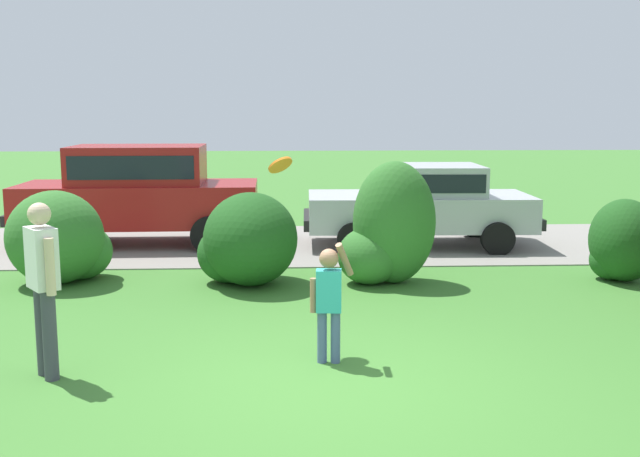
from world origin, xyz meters
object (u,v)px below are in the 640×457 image
object	(u,v)px
parked_suv	(139,190)
frisbee	(280,165)
parked_sedan	(424,202)
adult_onlooker	(43,280)
child_thrower	(329,296)

from	to	relation	value
parked_suv	frisbee	size ratio (longest dim) A/B	14.80
parked_sedan	frisbee	xyz separation A→B (m)	(-2.69, -5.99, 1.17)
parked_suv	adult_onlooker	distance (m)	7.35
parked_sedan	frisbee	bearing A→B (deg)	-114.23
parked_sedan	parked_suv	xyz separation A→B (m)	(-5.46, 0.38, 0.23)
parked_sedan	adult_onlooker	world-z (taller)	adult_onlooker
parked_sedan	frisbee	distance (m)	6.67
parked_sedan	child_thrower	bearing A→B (deg)	-108.30
child_thrower	frisbee	xyz separation A→B (m)	(-0.50, 0.66, 1.30)
child_thrower	frisbee	distance (m)	1.54
parked_sedan	frisbee	size ratio (longest dim) A/B	13.90
frisbee	child_thrower	bearing A→B (deg)	-53.25
parked_suv	frisbee	world-z (taller)	frisbee
frisbee	adult_onlooker	size ratio (longest dim) A/B	0.18
parked_suv	frisbee	distance (m)	7.00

